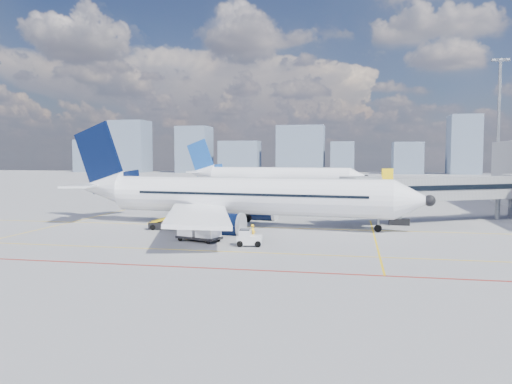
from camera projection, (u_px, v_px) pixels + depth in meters
ground at (220, 239)px, 45.93m from camera, size 420.00×420.00×0.00m
apron_markings at (202, 246)px, 42.21m from camera, size 90.00×35.12×0.01m
jet_bridge at (455, 190)px, 57.71m from camera, size 23.55×15.78×6.30m
floodlight_mast_ne at (498, 124)px, 91.53m from camera, size 3.20×0.61×25.45m
distant_skyline at (316, 151)px, 232.22m from camera, size 248.93×15.28×25.99m
main_aircraft at (232, 196)px, 54.64m from camera, size 41.29×35.88×12.09m
second_aircraft at (272, 177)px, 109.67m from camera, size 41.15×35.79×12.04m
baggage_tug at (248, 238)px, 42.06m from camera, size 2.20×1.48×1.45m
cargo_dolly at (199, 228)px, 44.42m from camera, size 4.34×2.96×2.18m
belt_loader at (170, 223)px, 52.02m from camera, size 5.78×2.59×2.32m
ramp_worker at (253, 234)px, 43.19m from camera, size 0.46×0.66×1.72m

